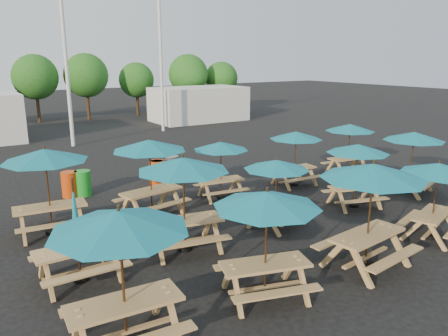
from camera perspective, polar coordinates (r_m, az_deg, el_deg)
ground at (r=14.31m, az=3.29°, el=-5.52°), size 120.00×120.00×0.00m
picnic_unit_0 at (r=7.32m, az=-13.47°, el=-7.64°), size 2.49×2.49×2.48m
picnic_unit_1 at (r=10.16m, az=-18.61°, el=-8.84°), size 1.87×1.63×2.38m
picnic_unit_2 at (r=12.81m, az=-22.33°, el=1.02°), size 2.52×2.52×2.46m
picnic_unit_3 at (r=8.65m, az=5.61°, el=-4.85°), size 2.72×2.72×2.32m
picnic_unit_4 at (r=10.83m, az=-5.35°, el=-0.15°), size 2.72×2.72×2.47m
picnic_unit_5 at (r=13.53m, az=-9.71°, el=2.45°), size 2.65×2.65×2.43m
picnic_unit_6 at (r=10.39m, az=18.85°, el=-1.11°), size 2.65×2.65×2.55m
picnic_unit_7 at (r=12.54m, az=6.87°, el=-0.03°), size 2.44×2.44×2.03m
picnic_unit_8 at (r=15.05m, az=-0.42°, el=2.52°), size 2.15×2.15×2.04m
picnic_unit_9 at (r=12.91m, az=26.17°, el=-0.53°), size 2.51×2.51×2.14m
picnic_unit_10 at (r=14.76m, az=17.07°, el=2.01°), size 2.49×2.49×2.14m
picnic_unit_11 at (r=16.81m, az=9.38°, el=3.86°), size 2.12×2.12×2.13m
picnic_unit_13 at (r=17.04m, az=23.55°, el=3.43°), size 2.69×2.69×2.28m
picnic_unit_14 at (r=18.98m, az=16.13°, el=4.76°), size 2.25×2.25×2.17m
waste_bin_0 at (r=16.45m, az=-19.50°, el=-2.02°), size 0.57×0.57×0.91m
waste_bin_1 at (r=16.45m, az=-17.94°, el=-1.89°), size 0.57×0.57×0.91m
waste_bin_2 at (r=17.41m, az=-8.73°, el=-0.48°), size 0.57×0.57×0.91m
waste_bin_3 at (r=17.31m, az=-8.78°, el=-0.57°), size 0.57×0.57×0.91m
waste_bin_4 at (r=18.07m, az=-6.81°, el=0.13°), size 0.57×0.57×0.91m
mast_0 at (r=25.57m, az=-20.20°, el=16.03°), size 0.20×0.20×12.00m
mast_1 at (r=29.62m, az=-8.34°, el=16.37°), size 0.20×0.20×12.00m
event_tent_1 at (r=34.51m, az=-3.33°, el=8.35°), size 7.00×4.00×2.60m
tree_3 at (r=36.12m, az=-23.45°, el=10.84°), size 3.36×3.36×5.09m
tree_4 at (r=36.48m, az=-17.58°, el=11.45°), size 3.41×3.41×5.17m
tree_5 at (r=38.29m, az=-11.36°, el=11.20°), size 2.94×2.94×4.45m
tree_6 at (r=38.36m, az=-4.69°, el=12.10°), size 3.38×3.38×5.13m
tree_7 at (r=40.13m, az=-0.35°, el=11.62°), size 2.95×2.95×4.48m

